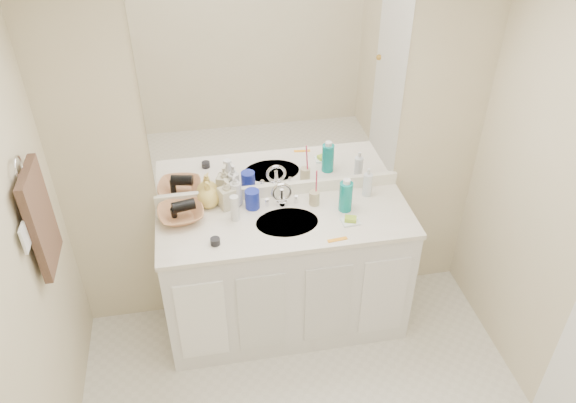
% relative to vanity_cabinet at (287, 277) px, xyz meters
% --- Properties ---
extents(ceiling, '(2.60, 2.60, 0.02)m').
position_rel_vanity_cabinet_xyz_m(ceiling, '(0.00, -1.02, 1.97)').
color(ceiling, white).
rests_on(ceiling, wall_back).
extents(wall_back, '(2.60, 0.02, 2.40)m').
position_rel_vanity_cabinet_xyz_m(wall_back, '(0.00, 0.28, 0.77)').
color(wall_back, beige).
rests_on(wall_back, floor).
extents(vanity_cabinet, '(1.50, 0.55, 0.85)m').
position_rel_vanity_cabinet_xyz_m(vanity_cabinet, '(0.00, 0.00, 0.00)').
color(vanity_cabinet, silver).
rests_on(vanity_cabinet, floor).
extents(countertop, '(1.52, 0.57, 0.03)m').
position_rel_vanity_cabinet_xyz_m(countertop, '(0.00, 0.00, 0.44)').
color(countertop, white).
rests_on(countertop, vanity_cabinet).
extents(backsplash, '(1.52, 0.03, 0.08)m').
position_rel_vanity_cabinet_xyz_m(backsplash, '(0.00, 0.26, 0.50)').
color(backsplash, white).
rests_on(backsplash, countertop).
extents(sink_basin, '(0.37, 0.37, 0.02)m').
position_rel_vanity_cabinet_xyz_m(sink_basin, '(0.00, -0.02, 0.44)').
color(sink_basin, beige).
rests_on(sink_basin, countertop).
extents(faucet, '(0.02, 0.02, 0.11)m').
position_rel_vanity_cabinet_xyz_m(faucet, '(0.00, 0.16, 0.51)').
color(faucet, silver).
rests_on(faucet, countertop).
extents(mirror, '(1.48, 0.01, 1.20)m').
position_rel_vanity_cabinet_xyz_m(mirror, '(0.00, 0.27, 1.14)').
color(mirror, white).
rests_on(mirror, wall_back).
extents(blue_mug, '(0.09, 0.09, 0.12)m').
position_rel_vanity_cabinet_xyz_m(blue_mug, '(-0.18, 0.16, 0.52)').
color(blue_mug, '#16259D').
rests_on(blue_mug, countertop).
extents(tan_cup, '(0.08, 0.08, 0.09)m').
position_rel_vanity_cabinet_xyz_m(tan_cup, '(0.20, 0.13, 0.50)').
color(tan_cup, tan).
rests_on(tan_cup, countertop).
extents(toothbrush, '(0.02, 0.04, 0.20)m').
position_rel_vanity_cabinet_xyz_m(toothbrush, '(0.21, 0.13, 0.60)').
color(toothbrush, '#E03B5E').
rests_on(toothbrush, tan_cup).
extents(mouthwash_bottle, '(0.09, 0.09, 0.19)m').
position_rel_vanity_cabinet_xyz_m(mouthwash_bottle, '(0.37, 0.04, 0.55)').
color(mouthwash_bottle, '#0B8783').
rests_on(mouthwash_bottle, countertop).
extents(clear_pump_bottle, '(0.07, 0.07, 0.15)m').
position_rel_vanity_cabinet_xyz_m(clear_pump_bottle, '(0.54, 0.16, 0.53)').
color(clear_pump_bottle, white).
rests_on(clear_pump_bottle, countertop).
extents(soap_dish, '(0.11, 0.09, 0.01)m').
position_rel_vanity_cabinet_xyz_m(soap_dish, '(0.36, -0.09, 0.46)').
color(soap_dish, white).
rests_on(soap_dish, countertop).
extents(green_soap, '(0.08, 0.07, 0.02)m').
position_rel_vanity_cabinet_xyz_m(green_soap, '(0.36, -0.09, 0.48)').
color(green_soap, '#99C12F').
rests_on(green_soap, soap_dish).
extents(orange_comb, '(0.12, 0.03, 0.00)m').
position_rel_vanity_cabinet_xyz_m(orange_comb, '(0.25, -0.23, 0.46)').
color(orange_comb, orange).
rests_on(orange_comb, countertop).
extents(dark_jar, '(0.07, 0.07, 0.04)m').
position_rel_vanity_cabinet_xyz_m(dark_jar, '(-0.43, -0.14, 0.47)').
color(dark_jar, black).
rests_on(dark_jar, countertop).
extents(extra_white_bottle, '(0.05, 0.05, 0.16)m').
position_rel_vanity_cabinet_xyz_m(extra_white_bottle, '(-0.29, 0.06, 0.54)').
color(extra_white_bottle, silver).
rests_on(extra_white_bottle, countertop).
extents(soap_bottle_white, '(0.10, 0.10, 0.21)m').
position_rel_vanity_cabinet_xyz_m(soap_bottle_white, '(-0.27, 0.21, 0.56)').
color(soap_bottle_white, silver).
rests_on(soap_bottle_white, countertop).
extents(soap_bottle_cream, '(0.12, 0.12, 0.20)m').
position_rel_vanity_cabinet_xyz_m(soap_bottle_cream, '(-0.33, 0.19, 0.55)').
color(soap_bottle_cream, beige).
rests_on(soap_bottle_cream, countertop).
extents(soap_bottle_yellow, '(0.18, 0.18, 0.17)m').
position_rel_vanity_cabinet_xyz_m(soap_bottle_yellow, '(-0.44, 0.23, 0.54)').
color(soap_bottle_yellow, '#E5C459').
rests_on(soap_bottle_yellow, countertop).
extents(wicker_basket, '(0.30, 0.30, 0.07)m').
position_rel_vanity_cabinet_xyz_m(wicker_basket, '(-0.61, 0.13, 0.49)').
color(wicker_basket, '#AF7046').
rests_on(wicker_basket, countertop).
extents(hair_dryer, '(0.14, 0.09, 0.07)m').
position_rel_vanity_cabinet_xyz_m(hair_dryer, '(-0.59, 0.13, 0.54)').
color(hair_dryer, black).
rests_on(hair_dryer, wicker_basket).
extents(towel_ring, '(0.01, 0.11, 0.11)m').
position_rel_vanity_cabinet_xyz_m(towel_ring, '(-1.27, -0.25, 1.12)').
color(towel_ring, silver).
rests_on(towel_ring, wall_left).
extents(hand_towel, '(0.04, 0.32, 0.55)m').
position_rel_vanity_cabinet_xyz_m(hand_towel, '(-1.25, -0.25, 0.82)').
color(hand_towel, '#35241C').
rests_on(hand_towel, towel_ring).
extents(switch_plate, '(0.01, 0.08, 0.13)m').
position_rel_vanity_cabinet_xyz_m(switch_plate, '(-1.27, -0.45, 0.88)').
color(switch_plate, white).
rests_on(switch_plate, wall_left).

